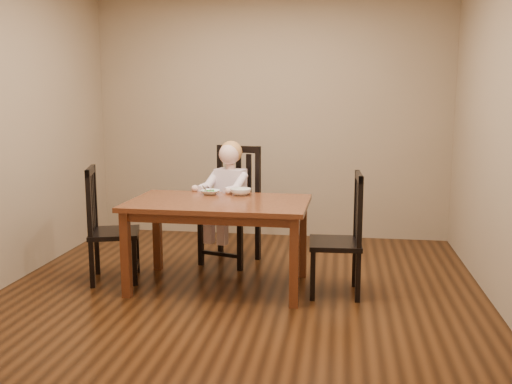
# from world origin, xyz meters

# --- Properties ---
(room) EXTENTS (4.01, 4.01, 2.71)m
(room) POSITION_xyz_m (0.00, 0.00, 1.35)
(room) COLOR #48250F
(room) RESTS_ON ground
(dining_table) EXTENTS (1.50, 0.92, 0.74)m
(dining_table) POSITION_xyz_m (-0.20, 0.11, 0.66)
(dining_table) COLOR #492211
(dining_table) RESTS_ON room
(chair_child) EXTENTS (0.60, 0.58, 1.12)m
(chair_child) POSITION_xyz_m (-0.23, 0.88, 0.54)
(chair_child) COLOR black
(chair_child) RESTS_ON room
(chair_left) EXTENTS (0.52, 0.54, 1.00)m
(chair_left) POSITION_xyz_m (-1.19, 0.14, 0.48)
(chair_left) COLOR black
(chair_left) RESTS_ON room
(chair_right) EXTENTS (0.43, 0.45, 1.00)m
(chair_right) POSITION_xyz_m (0.82, 0.09, 0.48)
(chair_right) COLOR black
(chair_right) RESTS_ON room
(toddler) EXTENTS (0.49, 0.55, 0.64)m
(toddler) POSITION_xyz_m (-0.25, 0.83, 0.70)
(toddler) COLOR white
(toddler) RESTS_ON chair_child
(bowl_peas) EXTENTS (0.19, 0.19, 0.04)m
(bowl_peas) POSITION_xyz_m (-0.34, 0.40, 0.76)
(bowl_peas) COLOR white
(bowl_peas) RESTS_ON dining_table
(bowl_veg) EXTENTS (0.23, 0.23, 0.06)m
(bowl_veg) POSITION_xyz_m (-0.07, 0.41, 0.77)
(bowl_veg) COLOR white
(bowl_veg) RESTS_ON dining_table
(fork) EXTENTS (0.09, 0.11, 0.05)m
(fork) POSITION_xyz_m (-0.38, 0.38, 0.79)
(fork) COLOR silver
(fork) RESTS_ON bowl_peas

